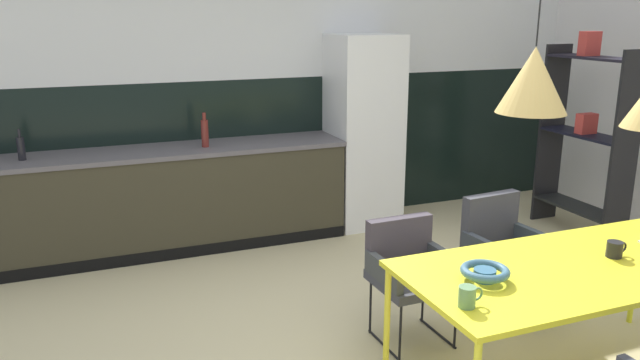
% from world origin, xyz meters
% --- Properties ---
extents(back_wall_splashback_dark, '(7.10, 0.12, 1.45)m').
position_xyz_m(back_wall_splashback_dark, '(0.00, 2.91, 0.73)').
color(back_wall_splashback_dark, black).
rests_on(back_wall_splashback_dark, ground).
extents(kitchen_counter, '(4.01, 0.63, 0.91)m').
position_xyz_m(kitchen_counter, '(-1.41, 2.55, 0.46)').
color(kitchen_counter, '#353123').
rests_on(kitchen_counter, ground).
extents(refrigerator_column, '(0.63, 0.60, 1.86)m').
position_xyz_m(refrigerator_column, '(0.91, 2.55, 0.93)').
color(refrigerator_column, silver).
rests_on(refrigerator_column, ground).
extents(dining_table, '(1.97, 0.91, 0.74)m').
position_xyz_m(dining_table, '(0.79, -0.44, 0.70)').
color(dining_table, yellow).
rests_on(dining_table, ground).
extents(armchair_corner_seat, '(0.50, 0.48, 0.78)m').
position_xyz_m(armchair_corner_seat, '(0.21, 0.39, 0.51)').
color(armchair_corner_seat, '#373842').
rests_on(armchair_corner_seat, ground).
extents(armchair_near_window, '(0.53, 0.51, 0.83)m').
position_xyz_m(armchair_near_window, '(0.99, 0.48, 0.52)').
color(armchair_near_window, '#373842').
rests_on(armchair_near_window, ground).
extents(fruit_bowl, '(0.25, 0.25, 0.07)m').
position_xyz_m(fruit_bowl, '(0.19, -0.42, 0.78)').
color(fruit_bowl, '#33607F').
rests_on(fruit_bowl, dining_table).
extents(mug_tall_blue, '(0.13, 0.09, 0.09)m').
position_xyz_m(mug_tall_blue, '(1.06, -0.42, 0.78)').
color(mug_tall_blue, black).
rests_on(mug_tall_blue, dining_table).
extents(mug_wide_latte, '(0.13, 0.08, 0.10)m').
position_xyz_m(mug_wide_latte, '(-0.07, -0.63, 0.79)').
color(mug_wide_latte, '#5B8456').
rests_on(mug_wide_latte, dining_table).
extents(bottle_vinegar_dark, '(0.06, 0.06, 0.25)m').
position_xyz_m(bottle_vinegar_dark, '(-2.12, 2.55, 1.01)').
color(bottle_vinegar_dark, black).
rests_on(bottle_vinegar_dark, kitchen_counter).
extents(bottle_oil_tall, '(0.06, 0.06, 0.31)m').
position_xyz_m(bottle_oil_tall, '(-0.65, 2.50, 1.04)').
color(bottle_oil_tall, maroon).
rests_on(bottle_oil_tall, kitchen_counter).
extents(open_shelf_unit, '(0.30, 0.94, 1.89)m').
position_xyz_m(open_shelf_unit, '(2.72, 1.53, 0.98)').
color(open_shelf_unit, black).
rests_on(open_shelf_unit, ground).
extents(pendant_lamp_over_table_near, '(0.34, 0.34, 1.27)m').
position_xyz_m(pendant_lamp_over_table_near, '(0.40, -0.40, 1.75)').
color(pendant_lamp_over_table_near, black).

